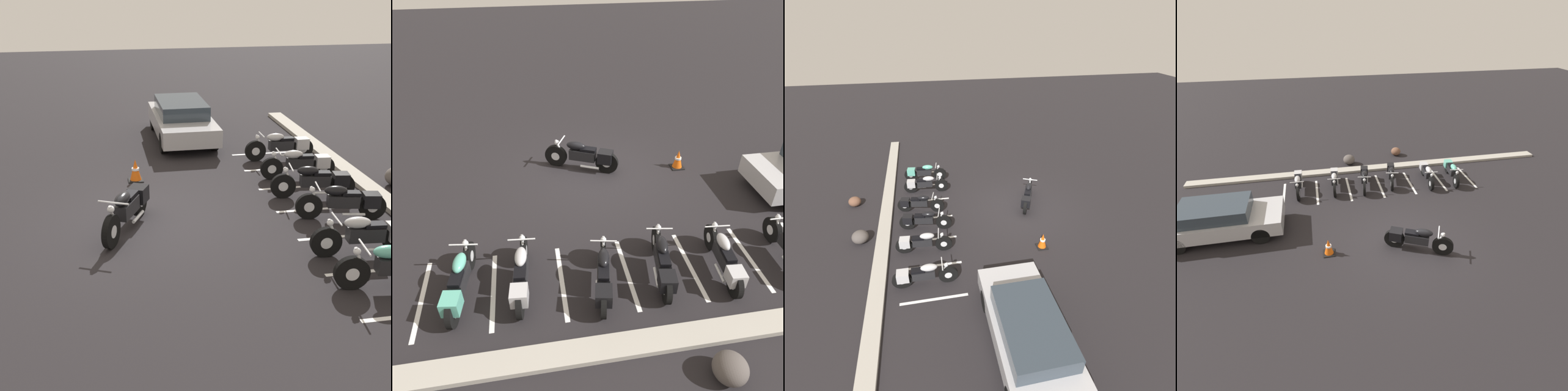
{
  "view_description": "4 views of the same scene",
  "coord_description": "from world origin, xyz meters",
  "views": [
    {
      "loc": [
        11.07,
        -0.84,
        5.19
      ],
      "look_at": [
        0.03,
        1.13,
        0.6
      ],
      "focal_mm": 50.0,
      "sensor_mm": 36.0,
      "label": 1
    },
    {
      "loc": [
        1.79,
        9.75,
        6.34
      ],
      "look_at": [
        0.54,
        2.37,
        0.96
      ],
      "focal_mm": 35.0,
      "sensor_mm": 36.0,
      "label": 2
    },
    {
      "loc": [
        -10.94,
        3.94,
        7.61
      ],
      "look_at": [
        -0.12,
        1.85,
        0.91
      ],
      "focal_mm": 28.0,
      "sensor_mm": 36.0,
      "label": 3
    },
    {
      "loc": [
        -2.79,
        -7.92,
        7.24
      ],
      "look_at": [
        -0.83,
        1.95,
        0.9
      ],
      "focal_mm": 28.0,
      "sensor_mm": 36.0,
      "label": 4
    }
  ],
  "objects": [
    {
      "name": "parked_bike_3",
      "position": [
        0.57,
        4.47,
        0.43
      ],
      "size": [
        0.71,
        2.02,
        0.8
      ],
      "rotation": [
        0.0,
        0.0,
        -1.76
      ],
      "color": "black",
      "rests_on": "ground"
    },
    {
      "name": "landscape_rock_0",
      "position": [
        -1.16,
        6.7,
        0.25
      ],
      "size": [
        0.77,
        0.78,
        0.5
      ],
      "primitive_type": "ellipsoid",
      "rotation": [
        0.0,
        0.0,
        0.34
      ],
      "color": "#4E4845",
      "rests_on": "ground"
    },
    {
      "name": "traffic_cone",
      "position": [
        -2.73,
        -0.02,
        0.28
      ],
      "size": [
        0.4,
        0.4,
        0.6
      ],
      "color": "black",
      "rests_on": "ground"
    },
    {
      "name": "car_silver",
      "position": [
        -6.46,
        1.81,
        0.68
      ],
      "size": [
        4.31,
        1.83,
        1.29
      ],
      "rotation": [
        0.0,
        0.0,
        0.01
      ],
      "color": "black",
      "rests_on": "ground"
    },
    {
      "name": "concrete_curb",
      "position": [
        0.0,
        5.87,
        0.06
      ],
      "size": [
        18.0,
        0.5,
        0.12
      ],
      "primitive_type": "cube",
      "color": "#A8A399",
      "rests_on": "ground"
    },
    {
      "name": "stall_line_1",
      "position": [
        -2.97,
        4.12,
        0.0
      ],
      "size": [
        0.1,
        2.1,
        0.0
      ],
      "primitive_type": "cube",
      "color": "white",
      "rests_on": "ground"
    },
    {
      "name": "stall_line_6",
      "position": [
        4.33,
        4.12,
        0.0
      ],
      "size": [
        0.1,
        2.1,
        0.0
      ],
      "primitive_type": "cube",
      "color": "white",
      "rests_on": "ground"
    },
    {
      "name": "stall_line_0",
      "position": [
        -4.43,
        4.12,
        0.0
      ],
      "size": [
        0.1,
        2.1,
        0.0
      ],
      "primitive_type": "cube",
      "color": "white",
      "rests_on": "ground"
    },
    {
      "name": "parked_bike_4",
      "position": [
        2.24,
        4.18,
        0.44
      ],
      "size": [
        0.59,
        2.1,
        0.83
      ],
      "rotation": [
        0.0,
        0.0,
        -1.66
      ],
      "color": "black",
      "rests_on": "ground"
    },
    {
      "name": "ground",
      "position": [
        0.0,
        0.0,
        0.0
      ],
      "size": [
        60.0,
        60.0,
        0.0
      ],
      "primitive_type": "plane",
      "color": "black"
    },
    {
      "name": "parked_bike_1",
      "position": [
        -2.13,
        4.43,
        0.43
      ],
      "size": [
        0.57,
        2.04,
        0.8
      ],
      "rotation": [
        0.0,
        0.0,
        -1.65
      ],
      "color": "black",
      "rests_on": "ground"
    },
    {
      "name": "stall_line_3",
      "position": [
        -0.05,
        4.12,
        0.0
      ],
      "size": [
        0.1,
        2.1,
        0.0
      ],
      "primitive_type": "cube",
      "color": "white",
      "rests_on": "ground"
    },
    {
      "name": "landscape_rock_1",
      "position": [
        1.56,
        7.31,
        0.22
      ],
      "size": [
        0.55,
        0.57,
        0.44
      ],
      "primitive_type": "ellipsoid",
      "rotation": [
        0.0,
        0.0,
        3.08
      ],
      "color": "brown",
      "rests_on": "ground"
    },
    {
      "name": "stall_line_2",
      "position": [
        -1.51,
        4.12,
        0.0
      ],
      "size": [
        0.1,
        2.1,
        0.0
      ],
      "primitive_type": "cube",
      "color": "white",
      "rests_on": "ground"
    },
    {
      "name": "motorcycle_black_featured",
      "position": [
        0.18,
        -0.39,
        0.49
      ],
      "size": [
        2.19,
        1.16,
        0.93
      ],
      "rotation": [
        0.0,
        0.0,
        -0.43
      ],
      "color": "black",
      "rests_on": "ground"
    },
    {
      "name": "parked_bike_0",
      "position": [
        -3.76,
        4.44,
        0.44
      ],
      "size": [
        0.59,
        2.09,
        0.82
      ],
      "rotation": [
        0.0,
        0.0,
        -1.58
      ],
      "color": "black",
      "rests_on": "ground"
    },
    {
      "name": "stall_line_4",
      "position": [
        1.41,
        4.12,
        0.0
      ],
      "size": [
        0.1,
        2.1,
        0.0
      ],
      "primitive_type": "cube",
      "color": "white",
      "rests_on": "ground"
    },
    {
      "name": "parked_bike_5",
      "position": [
        3.49,
        4.17,
        0.45
      ],
      "size": [
        0.66,
        2.13,
        0.84
      ],
      "rotation": [
        0.0,
        0.0,
        -1.7
      ],
      "color": "black",
      "rests_on": "ground"
    },
    {
      "name": "parked_bike_2",
      "position": [
        -0.75,
        4.32,
        0.44
      ],
      "size": [
        0.69,
        2.08,
        0.82
      ],
      "rotation": [
        0.0,
        0.0,
        -1.73
      ],
      "color": "black",
      "rests_on": "ground"
    },
    {
      "name": "stall_line_5",
      "position": [
        2.87,
        4.12,
        0.0
      ],
      "size": [
        0.1,
        2.1,
        0.0
      ],
      "primitive_type": "cube",
      "color": "white",
      "rests_on": "ground"
    }
  ]
}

